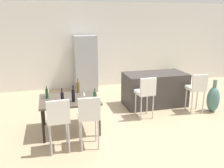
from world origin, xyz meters
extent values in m
plane|color=tan|center=(0.00, 0.00, 0.00)|extent=(10.00, 10.00, 0.00)
cube|color=silver|center=(0.00, 2.98, 1.45)|extent=(10.00, 0.12, 2.90)
cube|color=#383330|center=(0.74, 0.61, 0.46)|extent=(1.71, 0.87, 0.92)
cube|color=silver|center=(0.13, -0.14, 0.65)|extent=(0.43, 0.43, 0.08)
cube|color=silver|center=(0.14, -0.31, 0.87)|extent=(0.40, 0.09, 0.36)
cylinder|color=#B2B2B7|center=(-0.04, 0.01, 0.30)|extent=(0.03, 0.03, 0.61)
cylinder|color=#B2B2B7|center=(0.28, 0.03, 0.30)|extent=(0.03, 0.03, 0.61)
cylinder|color=#B2B2B7|center=(-0.02, -0.31, 0.30)|extent=(0.03, 0.03, 0.61)
cylinder|color=#B2B2B7|center=(0.30, -0.29, 0.30)|extent=(0.03, 0.03, 0.61)
cube|color=silver|center=(1.54, -0.14, 0.65)|extent=(0.43, 0.43, 0.08)
cube|color=silver|center=(1.52, -0.31, 0.87)|extent=(0.40, 0.09, 0.36)
cylinder|color=#B2B2B7|center=(1.39, 0.03, 0.30)|extent=(0.03, 0.03, 0.61)
cylinder|color=#B2B2B7|center=(1.71, 0.01, 0.30)|extent=(0.03, 0.03, 0.61)
cylinder|color=#B2B2B7|center=(1.37, -0.29, 0.30)|extent=(0.03, 0.03, 0.61)
cylinder|color=#B2B2B7|center=(1.68, -0.31, 0.30)|extent=(0.03, 0.03, 0.61)
cube|color=#4C4238|center=(-1.71, -0.41, 0.72)|extent=(1.25, 0.97, 0.04)
cylinder|color=black|center=(-2.28, 0.02, 0.35)|extent=(0.05, 0.05, 0.70)
cylinder|color=black|center=(-1.15, 0.02, 0.35)|extent=(0.05, 0.05, 0.70)
cylinder|color=black|center=(-2.28, -0.83, 0.35)|extent=(0.05, 0.05, 0.70)
cylinder|color=black|center=(-1.15, -0.83, 0.35)|extent=(0.05, 0.05, 0.70)
cube|color=silver|center=(-2.00, -1.19, 0.65)|extent=(0.42, 0.42, 0.08)
cube|color=silver|center=(-1.99, -1.36, 0.87)|extent=(0.40, 0.08, 0.36)
cylinder|color=#B2B2B7|center=(-2.16, -1.04, 0.30)|extent=(0.03, 0.03, 0.61)
cylinder|color=#B2B2B7|center=(-1.84, -1.02, 0.30)|extent=(0.03, 0.03, 0.61)
cylinder|color=#B2B2B7|center=(-2.15, -1.36, 0.30)|extent=(0.03, 0.03, 0.61)
cylinder|color=#B2B2B7|center=(-1.83, -1.34, 0.30)|extent=(0.03, 0.03, 0.61)
cube|color=silver|center=(-1.43, -1.19, 0.65)|extent=(0.41, 0.41, 0.08)
cube|color=silver|center=(-1.44, -1.36, 0.87)|extent=(0.40, 0.07, 0.36)
cylinder|color=#B2B2B7|center=(-1.59, -1.03, 0.30)|extent=(0.03, 0.03, 0.61)
cylinder|color=#B2B2B7|center=(-1.27, -1.04, 0.30)|extent=(0.03, 0.03, 0.61)
cylinder|color=#B2B2B7|center=(-1.60, -1.35, 0.30)|extent=(0.03, 0.03, 0.61)
cylinder|color=#B2B2B7|center=(-1.28, -1.36, 0.30)|extent=(0.03, 0.03, 0.61)
cylinder|color=black|center=(-1.64, -0.61, 0.87)|extent=(0.07, 0.07, 0.25)
cylinder|color=black|center=(-1.64, -0.61, 1.04)|extent=(0.02, 0.02, 0.09)
cylinder|color=#194723|center=(-2.17, -0.25, 0.84)|extent=(0.06, 0.06, 0.21)
cylinder|color=#194723|center=(-2.17, -0.25, 0.98)|extent=(0.02, 0.02, 0.07)
cylinder|color=#194723|center=(-1.23, -0.80, 0.86)|extent=(0.06, 0.06, 0.23)
cylinder|color=#194723|center=(-1.23, -0.80, 1.01)|extent=(0.02, 0.02, 0.08)
cylinder|color=brown|center=(-1.47, -0.01, 0.86)|extent=(0.08, 0.08, 0.25)
cylinder|color=brown|center=(-1.47, -0.01, 1.03)|extent=(0.03, 0.03, 0.09)
cylinder|color=black|center=(-1.87, -0.62, 0.85)|extent=(0.07, 0.07, 0.21)
cylinder|color=black|center=(-1.87, -0.62, 1.00)|extent=(0.02, 0.02, 0.09)
cylinder|color=silver|center=(-1.42, -0.52, 0.74)|extent=(0.06, 0.06, 0.00)
cylinder|color=silver|center=(-1.42, -0.52, 0.78)|extent=(0.01, 0.01, 0.08)
cone|color=silver|center=(-1.42, -0.52, 0.87)|extent=(0.07, 0.07, 0.09)
cylinder|color=silver|center=(-2.18, -0.12, 0.74)|extent=(0.06, 0.06, 0.00)
cylinder|color=silver|center=(-2.18, -0.12, 0.78)|extent=(0.01, 0.01, 0.08)
cone|color=silver|center=(-2.18, -0.12, 0.87)|extent=(0.07, 0.07, 0.09)
cube|color=#939699|center=(-0.91, 2.54, 0.92)|extent=(0.72, 0.68, 1.84)
ellipsoid|color=#47706B|center=(2.01, -0.25, 0.34)|extent=(0.32, 0.32, 0.67)
cylinder|color=#47706B|center=(2.01, -0.25, 0.76)|extent=(0.10, 0.10, 0.21)
cylinder|color=#996B4C|center=(2.36, 2.53, 0.11)|extent=(0.24, 0.24, 0.22)
sphere|color=#2D6B33|center=(2.36, 2.53, 0.39)|extent=(0.38, 0.38, 0.38)
camera|label=1|loc=(-2.09, -5.42, 2.45)|focal=39.12mm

